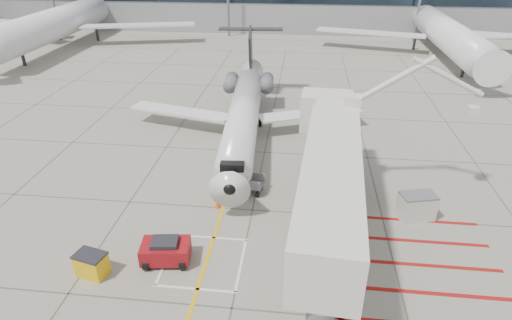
% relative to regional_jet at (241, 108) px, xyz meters
% --- Properties ---
extents(ground_plane, '(260.00, 260.00, 0.00)m').
position_rel_regional_jet_xyz_m(ground_plane, '(1.86, -12.43, -3.51)').
color(ground_plane, gray).
rests_on(ground_plane, ground).
extents(regional_jet, '(22.99, 28.14, 7.01)m').
position_rel_regional_jet_xyz_m(regional_jet, '(0.00, 0.00, 0.00)').
color(regional_jet, silver).
rests_on(regional_jet, ground_plane).
extents(jet_bridge, '(10.51, 19.90, 7.71)m').
position_rel_regional_jet_xyz_m(jet_bridge, '(6.21, -12.05, 0.35)').
color(jet_bridge, silver).
rests_on(jet_bridge, ground_plane).
extents(pushback_tug, '(2.68, 1.87, 1.46)m').
position_rel_regional_jet_xyz_m(pushback_tug, '(-2.09, -13.62, -2.78)').
color(pushback_tug, maroon).
rests_on(pushback_tug, ground_plane).
extents(spill_bin, '(1.67, 1.31, 1.28)m').
position_rel_regional_jet_xyz_m(spill_bin, '(-5.52, -14.99, -2.86)').
color(spill_bin, '#DEAD0C').
rests_on(spill_bin, ground_plane).
extents(baggage_cart, '(2.16, 1.58, 1.24)m').
position_rel_regional_jet_xyz_m(baggage_cart, '(1.35, -6.29, -2.88)').
color(baggage_cart, slate).
rests_on(baggage_cart, ground_plane).
extents(ground_power_unit, '(2.31, 1.69, 1.64)m').
position_rel_regional_jet_xyz_m(ground_power_unit, '(11.81, -8.10, -2.69)').
color(ground_power_unit, beige).
rests_on(ground_power_unit, ground_plane).
extents(cone_nose, '(0.37, 0.37, 0.51)m').
position_rel_regional_jet_xyz_m(cone_nose, '(-0.38, -8.39, -3.25)').
color(cone_nose, '#ED4C0C').
rests_on(cone_nose, ground_plane).
extents(cone_side, '(0.38, 0.38, 0.53)m').
position_rel_regional_jet_xyz_m(cone_side, '(5.37, -3.68, -3.24)').
color(cone_side, orange).
rests_on(cone_side, ground_plane).
extents(bg_aircraft_b, '(38.35, 42.61, 12.78)m').
position_rel_regional_jet_xyz_m(bg_aircraft_b, '(-31.59, 33.57, 2.89)').
color(bg_aircraft_b, silver).
rests_on(bg_aircraft_b, ground_plane).
extents(bg_aircraft_c, '(34.67, 38.52, 11.56)m').
position_rel_regional_jet_xyz_m(bg_aircraft_c, '(23.52, 33.57, 2.27)').
color(bg_aircraft_c, silver).
rests_on(bg_aircraft_c, ground_plane).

